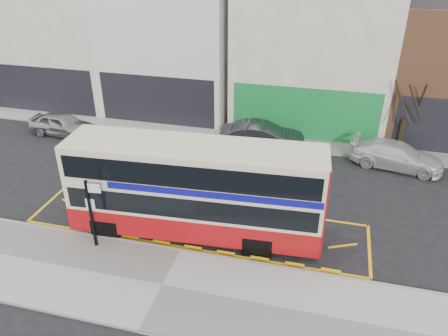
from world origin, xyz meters
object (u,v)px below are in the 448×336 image
(car_silver, at_px, (62,124))
(street_tree_right, at_px, (410,89))
(double_decker_bus, at_px, (196,189))
(car_grey, at_px, (262,137))
(bus_stop_post, at_px, (92,207))
(car_white, at_px, (396,155))

(car_silver, xyz_separation_m, street_tree_right, (19.31, 2.55, 2.93))
(street_tree_right, bearing_deg, car_silver, -172.47)
(double_decker_bus, xyz_separation_m, car_grey, (1.17, 8.24, -1.30))
(bus_stop_post, height_order, car_silver, bus_stop_post)
(car_white, bearing_deg, street_tree_right, 1.79)
(bus_stop_post, distance_m, street_tree_right, 16.87)
(car_grey, height_order, street_tree_right, street_tree_right)
(double_decker_bus, bearing_deg, car_white, 40.14)
(car_silver, relative_size, car_white, 0.87)
(car_grey, bearing_deg, double_decker_bus, 165.40)
(double_decker_bus, xyz_separation_m, car_white, (8.26, 7.94, -1.41))
(car_silver, bearing_deg, double_decker_bus, -120.46)
(bus_stop_post, bearing_deg, car_silver, 120.92)
(bus_stop_post, bearing_deg, double_decker_bus, 21.46)
(bus_stop_post, distance_m, car_silver, 11.81)
(street_tree_right, bearing_deg, bus_stop_post, -135.58)
(bus_stop_post, bearing_deg, street_tree_right, 36.78)
(car_white, bearing_deg, bus_stop_post, 140.85)
(bus_stop_post, xyz_separation_m, street_tree_right, (11.98, 11.74, 1.72))
(car_silver, xyz_separation_m, car_white, (19.01, 0.66, -0.02))
(bus_stop_post, height_order, car_grey, bus_stop_post)
(double_decker_bus, distance_m, street_tree_right, 13.13)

